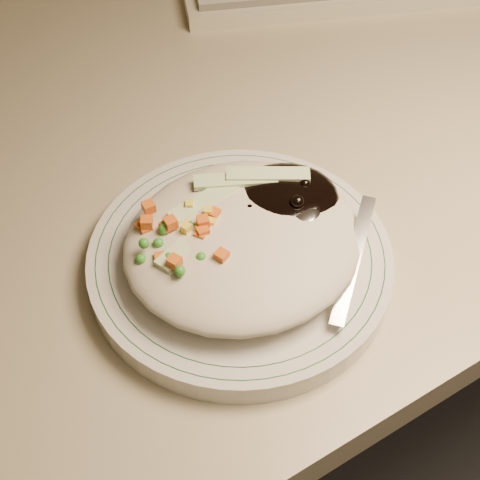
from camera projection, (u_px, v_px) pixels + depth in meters
desk at (201, 253)px, 0.83m from camera, size 1.40×0.70×0.74m
plate at (240, 261)px, 0.55m from camera, size 0.25×0.25×0.02m
plate_rim at (240, 253)px, 0.54m from camera, size 0.24×0.24×0.00m
meal at (245, 234)px, 0.53m from camera, size 0.20×0.19×0.05m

